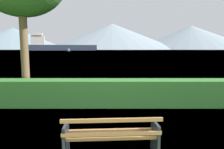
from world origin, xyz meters
TOP-DOWN VIEW (x-y plane):
  - water_surface at (0.00, 309.70)m, footprint 620.00×620.00m
  - park_bench at (0.00, -0.06)m, footprint 1.80×0.67m
  - hedge_row at (0.00, 3.58)m, footprint 12.25×0.84m
  - cargo_ship_large at (-69.11, 250.90)m, footprint 86.78×34.90m
  - fishing_boat_near at (-37.70, 174.93)m, footprint 1.94×4.65m
  - distant_hills at (-4.08, 588.89)m, footprint 834.45×363.31m

SIDE VIEW (x-z plane):
  - water_surface at x=0.00m, z-range 0.00..0.00m
  - park_bench at x=0.00m, z-range -0.01..0.86m
  - hedge_row at x=0.00m, z-range 0.00..0.94m
  - fishing_boat_near at x=-37.70m, z-range -0.32..1.90m
  - cargo_ship_large at x=-69.11m, z-range -4.62..16.36m
  - distant_hills at x=-4.08m, z-range -2.07..70.17m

